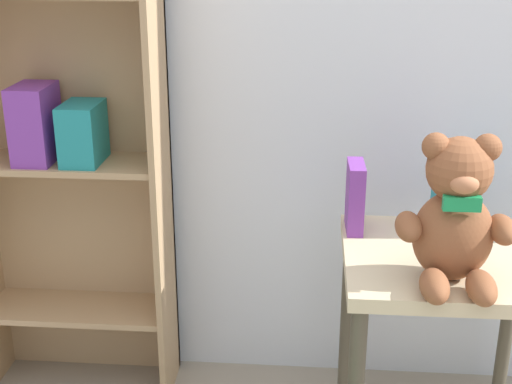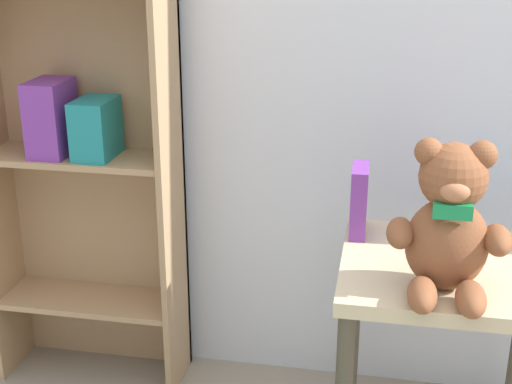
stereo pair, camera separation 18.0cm
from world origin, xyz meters
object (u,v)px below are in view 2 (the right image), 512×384
at_px(display_table, 446,301).
at_px(teddy_bear, 449,225).
at_px(bookshelf_side, 80,122).
at_px(book_standing_teal, 450,198).
at_px(book_standing_purple, 359,201).

height_order(display_table, teddy_bear, teddy_bear).
bearing_deg(bookshelf_side, teddy_bear, -21.81).
distance_m(teddy_bear, book_standing_teal, 0.31).
height_order(book_standing_purple, book_standing_teal, book_standing_teal).
bearing_deg(book_standing_purple, teddy_bear, -55.61).
relative_size(teddy_bear, book_standing_teal, 1.59).
xyz_separation_m(display_table, book_standing_purple, (-0.23, 0.15, 0.19)).
bearing_deg(book_standing_purple, display_table, -33.68).
bearing_deg(teddy_bear, book_standing_teal, 85.26).
relative_size(book_standing_purple, book_standing_teal, 0.85).
distance_m(bookshelf_side, display_table, 1.14).
relative_size(display_table, book_standing_purple, 3.23).
bearing_deg(book_standing_teal, book_standing_purple, -177.92).
height_order(display_table, book_standing_teal, book_standing_teal).
distance_m(bookshelf_side, book_standing_purple, 0.84).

